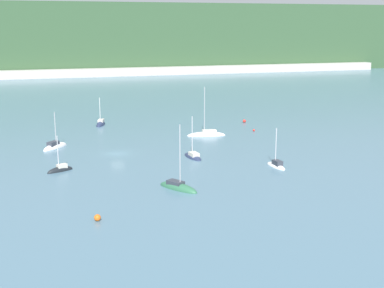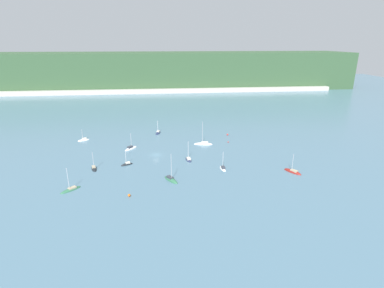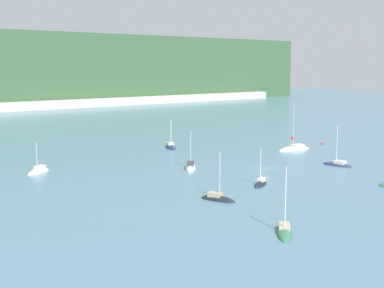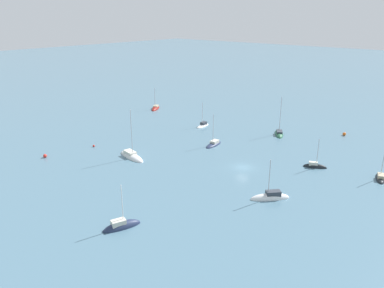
{
  "view_description": "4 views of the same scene",
  "coord_description": "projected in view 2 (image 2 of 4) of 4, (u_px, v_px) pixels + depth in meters",
  "views": [
    {
      "loc": [
        -15.23,
        -100.6,
        24.52
      ],
      "look_at": [
        11.65,
        -11.61,
        3.66
      ],
      "focal_mm": 50.0,
      "sensor_mm": 36.0,
      "label": 1
    },
    {
      "loc": [
        2.56,
        -120.17,
        46.16
      ],
      "look_at": [
        16.12,
        6.53,
        2.06
      ],
      "focal_mm": 28.0,
      "sensor_mm": 36.0,
      "label": 2
    },
    {
      "loc": [
        -73.98,
        -69.46,
        19.44
      ],
      "look_at": [
        -6.7,
        13.92,
        3.73
      ],
      "focal_mm": 50.0,
      "sensor_mm": 36.0,
      "label": 3
    },
    {
      "loc": [
        -39.11,
        61.32,
        30.35
      ],
      "look_at": [
        10.23,
        4.38,
        3.97
      ],
      "focal_mm": 35.0,
      "sensor_mm": 36.0,
      "label": 4
    }
  ],
  "objects": [
    {
      "name": "sailboat_9",
      "position": [
        188.0,
        160.0,
        122.36
      ],
      "size": [
        2.81,
        6.42,
        8.39
      ],
      "rotation": [
        0.0,
        0.0,
        1.7
      ],
      "color": "#232D4C",
      "rests_on": "ground_plane"
    },
    {
      "name": "hillside_ridge",
      "position": [
        157.0,
        70.0,
        302.93
      ],
      "size": [
        390.82,
        59.92,
        35.12
      ],
      "color": "#335133",
      "rests_on": "ground_plane"
    },
    {
      "name": "sailboat_3",
      "position": [
        293.0,
        172.0,
        110.91
      ],
      "size": [
        5.61,
        7.17,
        8.01
      ],
      "rotation": [
        0.0,
        0.0,
        2.14
      ],
      "color": "maroon",
      "rests_on": "ground_plane"
    },
    {
      "name": "sailboat_1",
      "position": [
        131.0,
        149.0,
        134.65
      ],
      "size": [
        6.03,
        6.45,
        8.3
      ],
      "rotation": [
        0.0,
        0.0,
        0.84
      ],
      "color": "silver",
      "rests_on": "ground_plane"
    },
    {
      "name": "sailboat_0",
      "position": [
        94.0,
        169.0,
        113.44
      ],
      "size": [
        3.42,
        5.87,
        7.8
      ],
      "rotation": [
        0.0,
        0.0,
        5.04
      ],
      "color": "black",
      "rests_on": "ground_plane"
    },
    {
      "name": "sailboat_7",
      "position": [
        84.0,
        140.0,
        146.11
      ],
      "size": [
        5.75,
        4.23,
        6.4
      ],
      "rotation": [
        0.0,
        0.0,
        3.63
      ],
      "color": "white",
      "rests_on": "ground_plane"
    },
    {
      "name": "sailboat_6",
      "position": [
        223.0,
        169.0,
        113.55
      ],
      "size": [
        2.2,
        5.52,
        7.46
      ],
      "rotation": [
        0.0,
        0.0,
        1.67
      ],
      "color": "white",
      "rests_on": "ground_plane"
    },
    {
      "name": "mooring_buoy_2",
      "position": [
        228.0,
        135.0,
        153.95
      ],
      "size": [
        0.81,
        0.81,
        0.81
      ],
      "color": "red",
      "rests_on": "ground_plane"
    },
    {
      "name": "mooring_buoy_1",
      "position": [
        228.0,
        142.0,
        143.16
      ],
      "size": [
        0.52,
        0.52,
        0.52
      ],
      "color": "red",
      "rests_on": "ground_plane"
    },
    {
      "name": "sailboat_10",
      "position": [
        127.0,
        165.0,
        117.37
      ],
      "size": [
        4.89,
        3.26,
        7.08
      ],
      "rotation": [
        0.0,
        0.0,
        3.59
      ],
      "color": "black",
      "rests_on": "ground_plane"
    },
    {
      "name": "sailboat_8",
      "position": [
        171.0,
        180.0,
        104.51
      ],
      "size": [
        5.69,
        7.35,
        10.98
      ],
      "rotation": [
        0.0,
        0.0,
        5.28
      ],
      "color": "#2D6647",
      "rests_on": "ground_plane"
    },
    {
      "name": "sailboat_2",
      "position": [
        158.0,
        133.0,
        157.28
      ],
      "size": [
        3.68,
        6.18,
        7.9
      ],
      "rotation": [
        0.0,
        0.0,
        4.37
      ],
      "color": "#232D4C",
      "rests_on": "ground_plane"
    },
    {
      "name": "sailboat_4",
      "position": [
        71.0,
        190.0,
        97.54
      ],
      "size": [
        6.46,
        6.2,
        8.65
      ],
      "rotation": [
        0.0,
        0.0,
        3.89
      ],
      "color": "#2D6647",
      "rests_on": "ground_plane"
    },
    {
      "name": "shore_town_strip",
      "position": [
        157.0,
        91.0,
        276.62
      ],
      "size": [
        332.19,
        6.0,
        3.79
      ],
      "color": "#B7B2A8",
      "rests_on": "ground_plane"
    },
    {
      "name": "mooring_buoy_0",
      "position": [
        129.0,
        195.0,
        93.45
      ],
      "size": [
        0.87,
        0.87,
        0.87
      ],
      "color": "orange",
      "rests_on": "ground_plane"
    },
    {
      "name": "sailboat_5",
      "position": [
        203.0,
        144.0,
        140.59
      ],
      "size": [
        9.0,
        3.88,
        11.91
      ],
      "rotation": [
        0.0,
        0.0,
        2.97
      ],
      "color": "silver",
      "rests_on": "ground_plane"
    },
    {
      "name": "ground_plane",
      "position": [
        156.0,
        155.0,
        127.76
      ],
      "size": [
        600.0,
        600.0,
        0.0
      ],
      "primitive_type": "plane",
      "color": "slate"
    }
  ]
}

